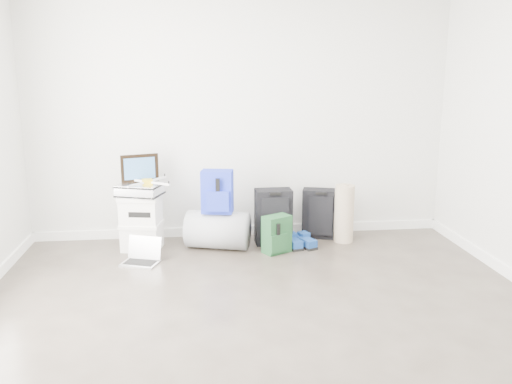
{
  "coord_description": "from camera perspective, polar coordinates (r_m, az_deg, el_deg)",
  "views": [
    {
      "loc": [
        -0.49,
        -3.29,
        1.83
      ],
      "look_at": [
        0.1,
        1.9,
        0.62
      ],
      "focal_mm": 38.0,
      "sensor_mm": 36.0,
      "label": 1
    }
  ],
  "objects": [
    {
      "name": "ground",
      "position": [
        3.79,
        1.81,
        -15.78
      ],
      "size": [
        5.0,
        5.0,
        0.0
      ],
      "primitive_type": "plane",
      "color": "#342C25",
      "rests_on": "ground"
    },
    {
      "name": "boxes_stack",
      "position": [
        5.64,
        -11.97,
        -3.15
      ],
      "size": [
        0.45,
        0.39,
        0.56
      ],
      "rotation": [
        0.0,
        0.0,
        -0.19
      ],
      "color": "white",
      "rests_on": "ground"
    },
    {
      "name": "duffel_bag",
      "position": [
        5.58,
        -4.04,
        -4.01
      ],
      "size": [
        0.71,
        0.56,
        0.39
      ],
      "primitive_type": "cylinder",
      "rotation": [
        0.0,
        1.57,
        -0.31
      ],
      "color": "#919399",
      "rests_on": "ground"
    },
    {
      "name": "shoes",
      "position": [
        5.66,
        4.54,
        -5.33
      ],
      "size": [
        0.34,
        0.32,
        0.1
      ],
      "rotation": [
        0.0,
        0.0,
        0.32
      ],
      "color": "black",
      "rests_on": "ground"
    },
    {
      "name": "briefcase",
      "position": [
        5.55,
        -12.13,
        0.23
      ],
      "size": [
        0.49,
        0.43,
        0.12
      ],
      "primitive_type": "cube",
      "rotation": [
        0.0,
        0.0,
        -0.34
      ],
      "color": "#B2B2B7",
      "rests_on": "boxes_stack"
    },
    {
      "name": "green_backpack",
      "position": [
        5.44,
        2.21,
        -4.56
      ],
      "size": [
        0.32,
        0.3,
        0.38
      ],
      "rotation": [
        0.0,
        0.0,
        0.52
      ],
      "color": "#13341D",
      "rests_on": "ground"
    },
    {
      "name": "painting",
      "position": [
        5.61,
        -12.14,
        2.46
      ],
      "size": [
        0.37,
        0.13,
        0.28
      ],
      "rotation": [
        0.0,
        0.0,
        0.3
      ],
      "color": "black",
      "rests_on": "briefcase"
    },
    {
      "name": "carry_on",
      "position": [
        5.95,
        6.59,
        -2.25
      ],
      "size": [
        0.38,
        0.3,
        0.54
      ],
      "rotation": [
        0.0,
        0.0,
        -0.28
      ],
      "color": "black",
      "rests_on": "ground"
    },
    {
      "name": "large_suitcase",
      "position": [
        5.69,
        1.85,
        -2.62
      ],
      "size": [
        0.38,
        0.25,
        0.58
      ],
      "rotation": [
        0.0,
        0.0,
        0.03
      ],
      "color": "black",
      "rests_on": "ground"
    },
    {
      "name": "rolled_rug",
      "position": [
        5.82,
        9.27,
        -2.25
      ],
      "size": [
        0.2,
        0.2,
        0.62
      ],
      "primitive_type": "cylinder",
      "color": "tan",
      "rests_on": "ground"
    },
    {
      "name": "laptop",
      "position": [
        5.32,
        -11.9,
        -6.67
      ],
      "size": [
        0.4,
        0.34,
        0.24
      ],
      "rotation": [
        0.0,
        0.0,
        -0.35
      ],
      "color": "#B8B7BC",
      "rests_on": "ground"
    },
    {
      "name": "blue_backpack",
      "position": [
        5.45,
        -4.09,
        -0.05
      ],
      "size": [
        0.34,
        0.28,
        0.43
      ],
      "rotation": [
        0.0,
        0.0,
        -0.19
      ],
      "color": "#1B29B3",
      "rests_on": "duffel_bag"
    },
    {
      "name": "room_envelope",
      "position": [
        3.34,
        1.98,
        11.24
      ],
      "size": [
        4.52,
        5.02,
        2.71
      ],
      "color": "silver",
      "rests_on": "ground"
    },
    {
      "name": "drone",
      "position": [
        5.51,
        -11.37,
        1.07
      ],
      "size": [
        0.47,
        0.47,
        0.05
      ],
      "rotation": [
        0.0,
        0.0,
        0.15
      ],
      "color": "gold",
      "rests_on": "briefcase"
    }
  ]
}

